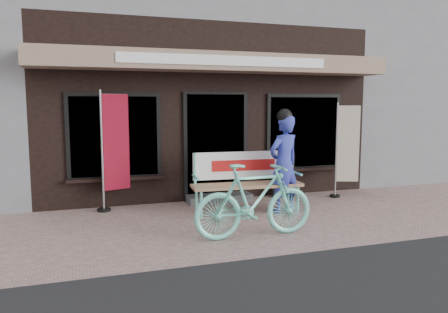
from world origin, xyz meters
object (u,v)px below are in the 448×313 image
object	(u,v)px
bicycle	(254,200)
nobori_cream	(346,149)
bench	(246,177)
nobori_red	(114,149)
menu_stand	(283,175)
person	(284,162)

from	to	relation	value
bicycle	nobori_cream	size ratio (longest dim) A/B	0.93
bench	bicycle	size ratio (longest dim) A/B	1.11
bicycle	nobori_cream	xyz separation A→B (m)	(2.86, 1.97, 0.47)
nobori_red	menu_stand	bearing A→B (deg)	-18.16
bicycle	bench	bearing A→B (deg)	-16.51
menu_stand	bench	bearing A→B (deg)	-129.71
bicycle	menu_stand	distance (m)	2.91
bench	bicycle	distance (m)	1.58
bicycle	menu_stand	size ratio (longest dim) A/B	2.01
person	nobori_cream	distance (m)	1.92
person	menu_stand	xyz separation A→B (m)	(0.56, 1.14, -0.45)
nobori_red	nobori_cream	world-z (taller)	nobori_red
nobori_cream	menu_stand	size ratio (longest dim) A/B	2.17
nobori_cream	person	bearing A→B (deg)	-137.56
bicycle	nobori_red	size ratio (longest dim) A/B	0.83
bicycle	menu_stand	xyz separation A→B (m)	(1.64, 2.41, -0.08)
person	nobori_red	world-z (taller)	nobori_red
bench	nobori_cream	bearing A→B (deg)	14.91
nobori_red	menu_stand	xyz separation A→B (m)	(3.46, 0.02, -0.67)
nobori_red	nobori_cream	distance (m)	4.70
person	nobori_cream	bearing A→B (deg)	3.21
bench	nobori_cream	size ratio (longest dim) A/B	1.02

